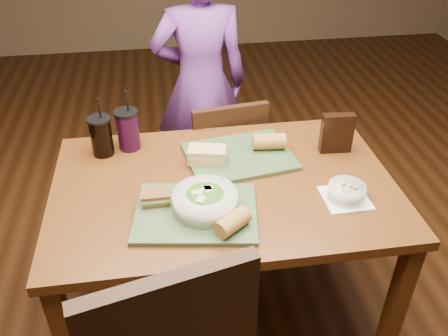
{
  "coord_description": "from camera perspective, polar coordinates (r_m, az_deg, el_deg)",
  "views": [
    {
      "loc": [
        -0.22,
        -1.44,
        1.83
      ],
      "look_at": [
        0.0,
        0.0,
        0.82
      ],
      "focal_mm": 38.0,
      "sensor_mm": 36.0,
      "label": 1
    }
  ],
  "objects": [
    {
      "name": "baguette_far",
      "position": [
        1.97,
        5.43,
        3.2
      ],
      "size": [
        0.14,
        0.08,
        0.07
      ],
      "primitive_type": "cylinder",
      "rotation": [
        0.0,
        1.57,
        -0.1
      ],
      "color": "#AD7533",
      "rests_on": "tray_far"
    },
    {
      "name": "sandwich_far",
      "position": [
        1.88,
        -2.02,
        1.62
      ],
      "size": [
        0.16,
        0.11,
        0.06
      ],
      "color": "tan",
      "rests_on": "tray_far"
    },
    {
      "name": "diner",
      "position": [
        2.64,
        -2.81,
        10.0
      ],
      "size": [
        0.53,
        0.35,
        1.45
      ],
      "primitive_type": "imported",
      "rotation": [
        0.0,
        0.0,
        3.15
      ],
      "color": "#663084",
      "rests_on": "ground"
    },
    {
      "name": "baguette_near",
      "position": [
        1.56,
        1.06,
        -6.55
      ],
      "size": [
        0.13,
        0.12,
        0.06
      ],
      "primitive_type": "cylinder",
      "rotation": [
        0.0,
        1.57,
        0.65
      ],
      "color": "#AD7533",
      "rests_on": "tray_near"
    },
    {
      "name": "dining_table",
      "position": [
        1.86,
        0.0,
        -4.06
      ],
      "size": [
        1.3,
        0.85,
        0.75
      ],
      "color": "#572E11",
      "rests_on": "ground"
    },
    {
      "name": "ground",
      "position": [
        2.33,
        0.0,
        -16.79
      ],
      "size": [
        6.0,
        6.0,
        0.0
      ],
      "primitive_type": "plane",
      "color": "#381C0B",
      "rests_on": "ground"
    },
    {
      "name": "cup_berry",
      "position": [
        2.01,
        -11.48,
        4.57
      ],
      "size": [
        0.1,
        0.1,
        0.27
      ],
      "color": "black",
      "rests_on": "dining_table"
    },
    {
      "name": "soup_bowl",
      "position": [
        1.77,
        14.52,
        -2.77
      ],
      "size": [
        0.17,
        0.17,
        0.07
      ],
      "color": "white",
      "rests_on": "dining_table"
    },
    {
      "name": "chair_far",
      "position": [
        2.43,
        0.4,
        0.54
      ],
      "size": [
        0.41,
        0.41,
        0.83
      ],
      "color": "black",
      "rests_on": "ground"
    },
    {
      "name": "sandwich_near",
      "position": [
        1.69,
        -8.24,
        -3.51
      ],
      "size": [
        0.1,
        0.07,
        0.05
      ],
      "color": "#593819",
      "rests_on": "tray_near"
    },
    {
      "name": "cup_cola",
      "position": [
        2.0,
        -14.54,
        3.75
      ],
      "size": [
        0.09,
        0.09,
        0.26
      ],
      "color": "black",
      "rests_on": "dining_table"
    },
    {
      "name": "salad_bowl",
      "position": [
        1.64,
        -2.28,
        -3.85
      ],
      "size": [
        0.23,
        0.23,
        0.07
      ],
      "color": "silver",
      "rests_on": "tray_near"
    },
    {
      "name": "tray_far",
      "position": [
        1.94,
        1.86,
        1.4
      ],
      "size": [
        0.46,
        0.38,
        0.02
      ],
      "primitive_type": "cube",
      "rotation": [
        0.0,
        0.0,
        0.16
      ],
      "color": "#394F2E",
      "rests_on": "dining_table"
    },
    {
      "name": "chip_bag",
      "position": [
        2.0,
        13.41,
        4.09
      ],
      "size": [
        0.13,
        0.05,
        0.17
      ],
      "primitive_type": "cube",
      "rotation": [
        0.0,
        0.0,
        -0.07
      ],
      "color": "black",
      "rests_on": "dining_table"
    },
    {
      "name": "tray_near",
      "position": [
        1.66,
        -3.4,
        -5.42
      ],
      "size": [
        0.46,
        0.38,
        0.02
      ],
      "primitive_type": "cube",
      "rotation": [
        0.0,
        0.0,
        -0.15
      ],
      "color": "#394F2E",
      "rests_on": "dining_table"
    }
  ]
}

